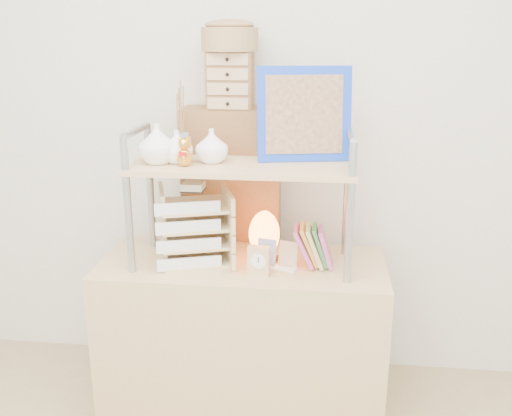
{
  "coord_description": "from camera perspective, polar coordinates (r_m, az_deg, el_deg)",
  "views": [
    {
      "loc": [
        0.31,
        -1.01,
        1.67
      ],
      "look_at": [
        0.06,
        1.2,
        0.99
      ],
      "focal_mm": 40.0,
      "sensor_mm": 36.0,
      "label": 1
    }
  ],
  "objects": [
    {
      "name": "letter_tray",
      "position": [
        2.4,
        -6.13,
        -2.2
      ],
      "size": [
        0.35,
        0.34,
        0.34
      ],
      "color": "tan",
      "rests_on": "desk"
    },
    {
      "name": "room_shell",
      "position": [
        1.44,
        -6.29,
        17.88
      ],
      "size": [
        3.42,
        3.41,
        2.61
      ],
      "color": "silver",
      "rests_on": "ground"
    },
    {
      "name": "cabinet",
      "position": [
        2.79,
        -2.3,
        -3.91
      ],
      "size": [
        0.46,
        0.26,
        1.35
      ],
      "primitive_type": "cube",
      "rotation": [
        0.0,
        0.0,
        0.03
      ],
      "color": "brown",
      "rests_on": "ground"
    },
    {
      "name": "drawer_chest",
      "position": [
        2.6,
        -2.59,
        12.64
      ],
      "size": [
        0.2,
        0.16,
        0.25
      ],
      "color": "brown",
      "rests_on": "cabinet"
    },
    {
      "name": "postcard_stand",
      "position": [
        2.35,
        2.09,
        -5.19
      ],
      "size": [
        0.18,
        0.09,
        0.12
      ],
      "color": "white",
      "rests_on": "desk"
    },
    {
      "name": "desk",
      "position": [
        2.58,
        -1.29,
        -13.18
      ],
      "size": [
        1.2,
        0.5,
        0.75
      ],
      "primitive_type": "cube",
      "color": "tan",
      "rests_on": "ground"
    },
    {
      "name": "salt_lamp",
      "position": [
        2.41,
        0.82,
        -2.7
      ],
      "size": [
        0.14,
        0.13,
        0.21
      ],
      "color": "brown",
      "rests_on": "desk"
    },
    {
      "name": "desk_clock",
      "position": [
        2.26,
        0.28,
        -5.32
      ],
      "size": [
        0.09,
        0.05,
        0.12
      ],
      "color": "tan",
      "rests_on": "desk"
    },
    {
      "name": "woven_basket",
      "position": [
        2.59,
        -2.63,
        16.5
      ],
      "size": [
        0.25,
        0.25,
        0.1
      ],
      "primitive_type": "cylinder",
      "color": "olive",
      "rests_on": "drawer_chest"
    },
    {
      "name": "hutch",
      "position": [
        2.3,
        -2.55,
        4.83
      ],
      "size": [
        0.9,
        0.34,
        0.8
      ],
      "color": "#98A0A6",
      "rests_on": "desk"
    }
  ]
}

